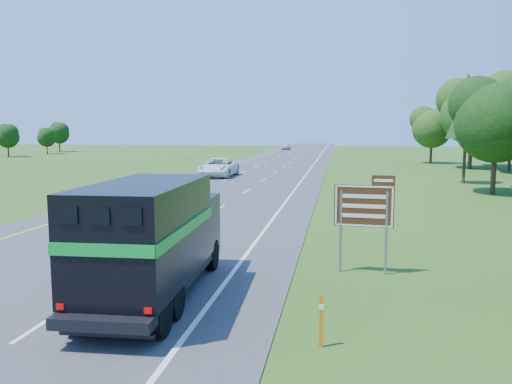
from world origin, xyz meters
TOP-DOWN VIEW (x-y plane):
  - road at (0.00, 50.00)m, footprint 15.00×260.00m
  - lane_markings at (0.00, 50.00)m, footprint 11.15×260.00m
  - horse_truck at (3.85, 3.95)m, footprint 2.65×7.62m
  - white_suv at (-3.23, 40.88)m, footprint 3.17×6.87m
  - far_car at (-4.16, 116.18)m, footprint 2.17×5.22m
  - exit_sign at (9.78, 7.56)m, footprint 1.94×0.22m
  - delineator at (8.58, 1.55)m, footprint 0.10×0.05m

SIDE VIEW (x-z plane):
  - road at x=0.00m, z-range 0.00..0.04m
  - lane_markings at x=0.00m, z-range 0.04..0.05m
  - delineator at x=8.58m, z-range 0.04..1.23m
  - far_car at x=-4.16m, z-range 0.04..1.81m
  - white_suv at x=-3.23m, z-range 0.04..1.95m
  - horse_truck at x=3.85m, z-range 0.16..3.49m
  - exit_sign at x=9.78m, z-range 0.49..3.78m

